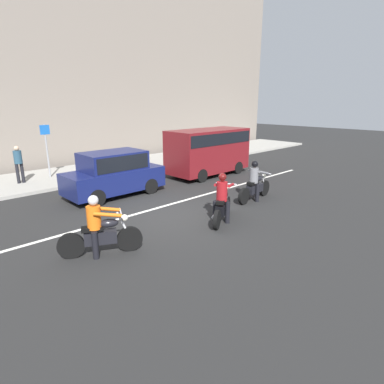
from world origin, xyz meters
name	(u,v)px	position (x,y,z in m)	size (l,w,h in m)	color
ground_plane	(172,215)	(0.00, 0.00, 0.00)	(80.00, 80.00, 0.00)	black
sidewalk_slab	(71,175)	(0.00, 8.00, 0.07)	(40.00, 4.40, 0.14)	#99968E
building_facade	(30,40)	(0.00, 11.40, 6.84)	(40.00, 1.40, 13.69)	slate
lane_marking_stripe	(169,205)	(0.65, 0.90, 0.00)	(18.00, 0.14, 0.01)	silver
motorcycle_with_rider_crimson	(222,201)	(0.79, -1.56, 0.66)	(1.88, 1.13, 1.60)	black
motorcycle_with_rider_orange_stripe	(99,231)	(-3.18, -0.99, 0.64)	(1.91, 1.08, 1.56)	black
motorcycle_with_rider_gray	(255,184)	(3.44, -0.92, 0.64)	(2.18, 0.70, 1.56)	black
parked_van_maroon	(208,149)	(5.33, 3.36, 1.35)	(4.42, 1.96, 2.35)	maroon
parked_hatchback_navy	(114,173)	(-0.17, 3.38, 0.93)	(3.92, 1.76, 1.80)	#11194C
street_sign_post	(47,146)	(-1.06, 7.90, 1.68)	(0.44, 0.08, 2.54)	gray
pedestrian_bystander	(18,162)	(-2.44, 7.68, 1.12)	(0.34, 0.34, 1.68)	black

